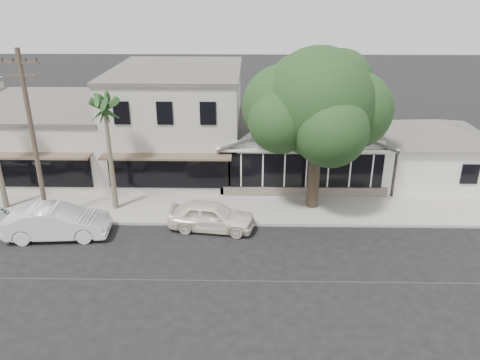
{
  "coord_description": "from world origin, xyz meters",
  "views": [
    {
      "loc": [
        1.65,
        -16.69,
        11.67
      ],
      "look_at": [
        1.22,
        6.0,
        2.16
      ],
      "focal_mm": 35.0,
      "sensor_mm": 36.0,
      "label": 1
    }
  ],
  "objects_px": {
    "car_0": "(211,216)",
    "shade_tree": "(316,105)",
    "utility_pole": "(33,136)",
    "car_1": "(57,222)"
  },
  "relations": [
    {
      "from": "utility_pole",
      "to": "car_1",
      "type": "bearing_deg",
      "value": -52.43
    },
    {
      "from": "car_0",
      "to": "shade_tree",
      "type": "relative_size",
      "value": 0.49
    },
    {
      "from": "utility_pole",
      "to": "car_1",
      "type": "height_order",
      "value": "utility_pole"
    },
    {
      "from": "utility_pole",
      "to": "shade_tree",
      "type": "distance_m",
      "value": 14.38
    },
    {
      "from": "car_1",
      "to": "shade_tree",
      "type": "bearing_deg",
      "value": -78.36
    },
    {
      "from": "utility_pole",
      "to": "car_1",
      "type": "distance_m",
      "value": 4.44
    },
    {
      "from": "car_0",
      "to": "shade_tree",
      "type": "bearing_deg",
      "value": -54.61
    },
    {
      "from": "utility_pole",
      "to": "car_0",
      "type": "height_order",
      "value": "utility_pole"
    },
    {
      "from": "utility_pole",
      "to": "car_0",
      "type": "relative_size",
      "value": 2.04
    },
    {
      "from": "car_0",
      "to": "car_1",
      "type": "bearing_deg",
      "value": 105.01
    }
  ]
}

